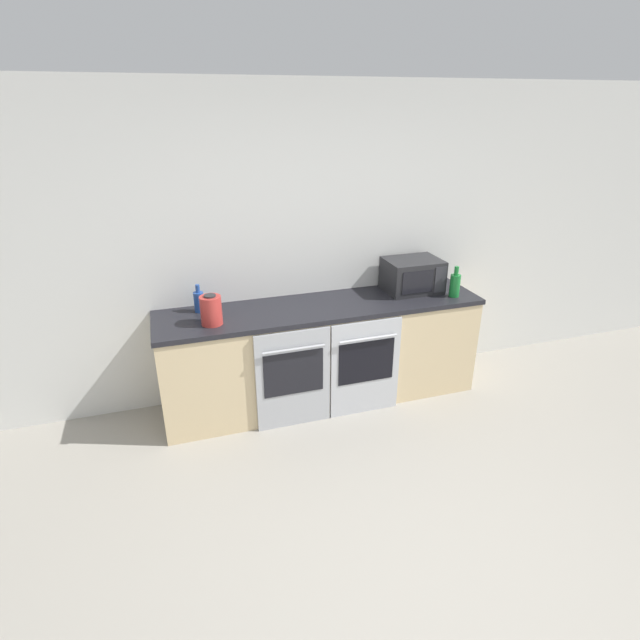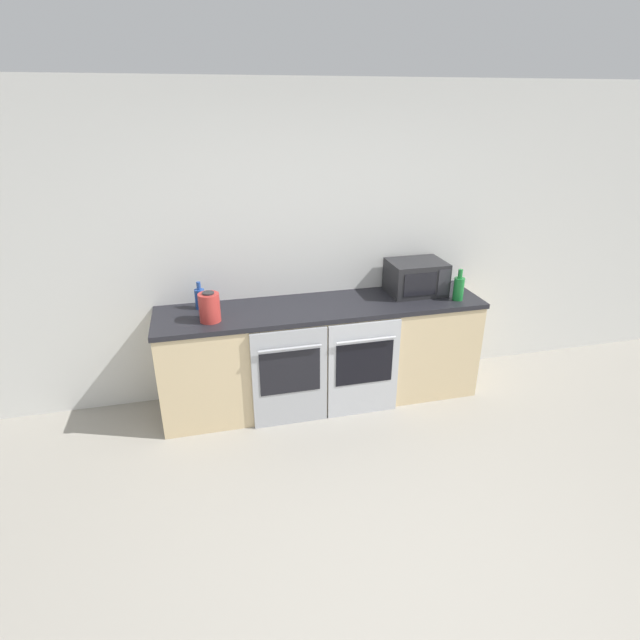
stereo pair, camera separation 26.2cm
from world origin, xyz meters
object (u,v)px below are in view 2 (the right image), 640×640
(oven_left, at_px, (290,378))
(oven_right, at_px, (364,369))
(microwave, at_px, (416,277))
(bottle_green, at_px, (459,288))
(bottle_blue, at_px, (200,298))
(kettle, at_px, (209,307))

(oven_left, distance_m, oven_right, 0.61)
(microwave, relative_size, bottle_green, 1.78)
(bottle_green, relative_size, bottle_blue, 1.18)
(kettle, bearing_deg, oven_left, -20.50)
(oven_right, relative_size, microwave, 1.76)
(oven_left, xyz_separation_m, microwave, (1.20, 0.41, 0.60))
(bottle_green, distance_m, bottle_blue, 2.14)
(oven_right, height_order, kettle, kettle)
(oven_right, relative_size, bottle_blue, 3.70)
(microwave, xyz_separation_m, kettle, (-1.77, -0.20, -0.03))
(microwave, height_order, kettle, microwave)
(oven_left, bearing_deg, bottle_green, 6.48)
(oven_right, relative_size, kettle, 3.59)
(kettle, bearing_deg, bottle_green, -1.19)
(oven_right, bearing_deg, bottle_blue, 158.56)
(oven_right, bearing_deg, bottle_green, 10.93)
(bottle_green, bearing_deg, oven_left, -173.52)
(oven_right, xyz_separation_m, kettle, (-1.18, 0.21, 0.57))
(microwave, distance_m, bottle_blue, 1.84)
(bottle_green, xyz_separation_m, bottle_blue, (-2.11, 0.32, -0.02))
(oven_right, xyz_separation_m, microwave, (0.59, 0.41, 0.60))
(microwave, relative_size, kettle, 2.04)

